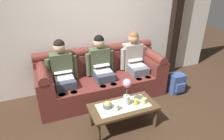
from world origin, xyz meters
name	(u,v)px	position (x,y,z in m)	size (l,w,h in m)	color
ground_plane	(126,132)	(0.00, 0.00, 0.00)	(14.00, 14.00, 0.00)	#382619
back_wall_patterned	(91,18)	(0.00, 1.70, 1.45)	(6.00, 0.12, 2.90)	silver
timber_pillar	(176,13)	(1.96, 1.58, 1.45)	(0.20, 0.20, 2.90)	black
couch	(101,78)	(0.00, 1.17, 0.37)	(2.41, 0.88, 0.96)	maroon
person_left	(63,71)	(-0.73, 1.17, 0.66)	(0.56, 0.67, 1.22)	#383D4C
person_middle	(101,65)	(0.00, 1.17, 0.66)	(0.56, 0.67, 1.22)	#383D4C
person_right	(135,60)	(0.73, 1.17, 0.66)	(0.56, 0.67, 1.22)	#595B66
coffee_table	(123,108)	(0.00, 0.14, 0.35)	(1.04, 0.51, 0.41)	#47331E
flower_vase	(127,90)	(0.05, 0.15, 0.66)	(0.13, 0.13, 0.44)	silver
snack_bowl	(107,105)	(-0.24, 0.18, 0.45)	(0.14, 0.14, 0.11)	#4C5666
cup_near_left	(136,102)	(0.19, 0.10, 0.45)	(0.07, 0.07, 0.08)	gold
cup_near_right	(117,107)	(-0.14, 0.07, 0.46)	(0.07, 0.07, 0.10)	silver
cup_far_center	(144,101)	(0.32, 0.07, 0.46)	(0.07, 0.07, 0.09)	#DBB77A
backpack_right	(177,84)	(1.46, 0.67, 0.20)	(0.29, 0.27, 0.40)	#33477A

